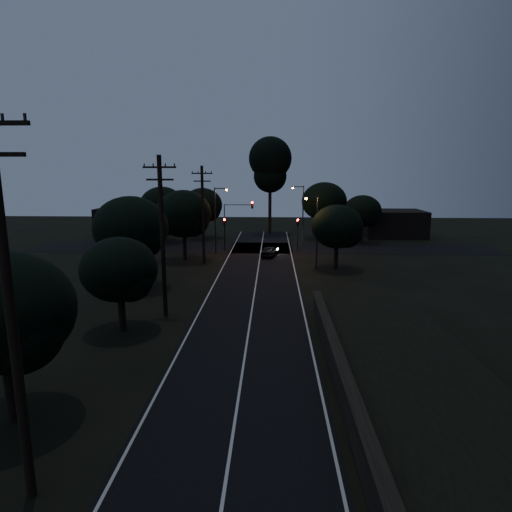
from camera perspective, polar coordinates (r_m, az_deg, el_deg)
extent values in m
plane|color=black|center=(16.74, -3.58, -25.30)|extent=(160.00, 160.00, 0.00)
cube|color=black|center=(36.77, -0.12, -4.42)|extent=(8.00, 70.00, 0.02)
cube|color=black|center=(56.27, 0.72, 1.10)|extent=(60.00, 8.00, 0.02)
cube|color=beige|center=(36.76, -0.12, -4.40)|extent=(0.12, 70.00, 0.01)
cube|color=beige|center=(37.10, -5.94, -4.31)|extent=(0.12, 70.00, 0.01)
cube|color=beige|center=(36.80, 5.74, -4.44)|extent=(0.12, 70.00, 0.01)
cube|color=black|center=(19.04, 12.01, -17.94)|extent=(0.40, 26.00, 1.50)
cube|color=black|center=(18.67, 12.12, -15.80)|extent=(0.55, 26.00, 0.10)
cube|color=black|center=(19.95, 22.14, -17.62)|extent=(6.50, 26.00, 1.20)
cylinder|color=black|center=(14.17, -29.92, -6.55)|extent=(0.30, 0.30, 12.00)
cylinder|color=black|center=(29.67, -12.37, 2.37)|extent=(0.30, 0.30, 11.00)
cube|color=black|center=(29.33, -12.76, 11.47)|extent=(2.20, 0.12, 0.12)
cube|color=black|center=(29.33, -12.69, 9.91)|extent=(1.80, 0.12, 0.12)
cylinder|color=black|center=(46.21, -7.09, 5.35)|extent=(0.30, 0.30, 10.50)
cube|color=black|center=(45.97, -7.23, 10.88)|extent=(2.20, 0.12, 0.12)
cube|color=black|center=(45.98, -7.20, 9.88)|extent=(1.80, 0.12, 0.12)
cylinder|color=black|center=(20.52, -29.88, -15.34)|extent=(0.44, 0.44, 2.57)
ellipsoid|color=black|center=(19.34, -30.86, -6.33)|extent=(5.54, 5.54, 4.71)
sphere|color=black|center=(18.55, -29.08, -8.65)|extent=(3.32, 3.32, 3.32)
cylinder|color=black|center=(28.49, -17.44, -7.36)|extent=(0.44, 0.44, 2.22)
ellipsoid|color=black|center=(27.72, -17.79, -1.71)|extent=(4.72, 4.72, 4.01)
sphere|color=black|center=(27.13, -16.42, -2.94)|extent=(2.83, 2.83, 2.83)
cylinder|color=black|center=(38.29, -16.03, -2.00)|extent=(0.44, 0.44, 2.90)
ellipsoid|color=black|center=(37.63, -16.35, 3.64)|extent=(6.27, 6.27, 5.33)
sphere|color=black|center=(36.79, -14.98, 2.56)|extent=(3.76, 3.76, 3.76)
cylinder|color=black|center=(49.14, -9.49, 1.17)|extent=(0.44, 0.44, 2.92)
ellipsoid|color=black|center=(48.63, -9.63, 5.58)|extent=(6.23, 6.23, 5.29)
sphere|color=black|center=(47.87, -8.48, 4.77)|extent=(3.74, 3.74, 3.74)
cylinder|color=black|center=(64.79, -7.08, 3.60)|extent=(0.44, 0.44, 2.76)
ellipsoid|color=black|center=(64.41, -7.16, 6.77)|extent=(5.92, 5.92, 5.03)
sphere|color=black|center=(63.72, -6.31, 6.21)|extent=(3.55, 3.55, 3.55)
cylinder|color=black|center=(61.93, -12.25, 3.14)|extent=(0.44, 0.44, 2.92)
ellipsoid|color=black|center=(61.53, -12.40, 6.61)|extent=(6.14, 6.14, 5.22)
sphere|color=black|center=(60.72, -11.53, 6.00)|extent=(3.68, 3.68, 3.68)
cylinder|color=black|center=(64.36, 8.97, 3.63)|extent=(0.44, 0.44, 3.07)
ellipsoid|color=black|center=(63.96, 9.08, 7.19)|extent=(6.60, 6.60, 5.61)
sphere|color=black|center=(63.50, 10.18, 6.53)|extent=(3.96, 3.96, 3.96)
cylinder|color=black|center=(62.26, 13.86, 2.90)|extent=(0.44, 0.44, 2.46)
ellipsoid|color=black|center=(61.89, 14.00, 5.83)|extent=(5.24, 5.24, 4.46)
sphere|color=black|center=(61.63, 14.91, 5.27)|extent=(3.15, 3.15, 3.15)
cylinder|color=black|center=(44.71, 10.61, -0.17)|extent=(0.44, 0.44, 2.46)
ellipsoid|color=black|center=(44.20, 10.76, 3.88)|extent=(5.22, 5.22, 4.44)
sphere|color=black|center=(43.90, 12.01, 3.10)|extent=(3.13, 3.13, 3.13)
cylinder|color=black|center=(68.61, 1.87, 6.46)|extent=(0.50, 0.50, 8.37)
sphere|color=black|center=(68.39, 1.91, 12.89)|extent=(6.70, 6.70, 6.70)
sphere|color=black|center=(68.37, 1.89, 10.59)|extent=(5.17, 5.17, 5.17)
cube|color=black|center=(69.23, -15.88, 4.43)|extent=(10.00, 8.00, 4.40)
cube|color=black|center=(69.36, 17.78, 4.16)|extent=(9.00, 7.00, 4.00)
cylinder|color=black|center=(54.35, -4.19, 2.41)|extent=(0.12, 0.12, 3.20)
cube|color=black|center=(54.07, -4.22, 4.56)|extent=(0.28, 0.22, 0.90)
sphere|color=#FF0705|center=(53.91, -4.24, 4.86)|extent=(0.22, 0.22, 0.22)
cylinder|color=black|center=(54.10, 5.55, 2.35)|extent=(0.12, 0.12, 3.20)
cube|color=black|center=(53.82, 5.59, 4.50)|extent=(0.28, 0.22, 0.90)
sphere|color=#FF0705|center=(53.66, 5.60, 4.81)|extent=(0.22, 0.22, 0.22)
cylinder|color=black|center=(54.22, -4.20, 3.35)|extent=(0.12, 0.12, 5.00)
cube|color=black|center=(53.58, -0.51, 6.84)|extent=(0.28, 0.22, 0.90)
sphere|color=#FF0705|center=(53.43, -0.51, 7.15)|extent=(0.22, 0.22, 0.22)
cube|color=black|center=(53.70, -2.38, 6.84)|extent=(3.50, 0.08, 0.08)
cylinder|color=black|center=(52.17, -5.46, 4.68)|extent=(0.16, 0.16, 8.00)
cube|color=black|center=(51.78, -4.76, 8.97)|extent=(1.40, 0.10, 0.10)
cube|color=black|center=(51.70, -3.98, 8.92)|extent=(0.35, 0.22, 0.12)
sphere|color=orange|center=(51.71, -3.98, 8.81)|extent=(0.26, 0.26, 0.26)
cylinder|color=black|center=(57.81, 6.27, 5.31)|extent=(0.16, 0.16, 8.00)
cube|color=black|center=(57.49, 5.65, 9.18)|extent=(1.40, 0.10, 0.10)
cube|color=black|center=(57.46, 4.94, 9.15)|extent=(0.35, 0.22, 0.12)
sphere|color=orange|center=(57.46, 4.94, 9.05)|extent=(0.26, 0.26, 0.26)
cylinder|color=black|center=(44.04, 8.15, 3.07)|extent=(0.16, 0.16, 7.50)
cube|color=black|center=(43.61, 7.49, 7.83)|extent=(1.20, 0.10, 0.10)
cube|color=black|center=(43.57, 6.70, 7.78)|extent=(0.35, 0.22, 0.12)
sphere|color=orange|center=(43.57, 6.69, 7.64)|extent=(0.26, 0.26, 0.26)
imported|color=black|center=(50.44, 1.79, 0.61)|extent=(2.28, 3.88, 1.24)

